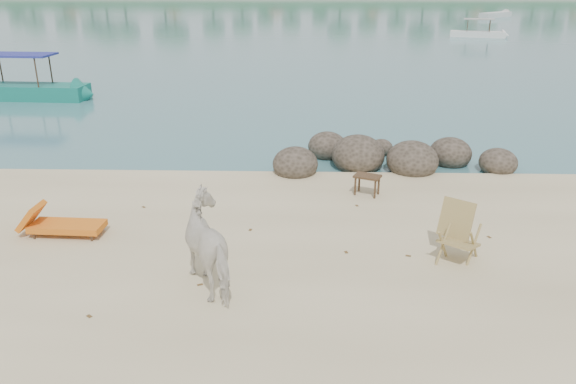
{
  "coord_description": "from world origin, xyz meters",
  "views": [
    {
      "loc": [
        0.66,
        -7.96,
        4.86
      ],
      "look_at": [
        0.38,
        2.0,
        1.0
      ],
      "focal_mm": 35.0,
      "sensor_mm": 36.0,
      "label": 1
    }
  ],
  "objects_px": {
    "cow": "(214,246)",
    "boat_near": "(16,61)",
    "boulders": "(382,158)",
    "lounge_chair": "(67,224)",
    "deck_chair": "(459,236)",
    "side_table": "(367,186)"
  },
  "relations": [
    {
      "from": "boulders",
      "to": "boat_near",
      "type": "bearing_deg",
      "value": 148.4
    },
    {
      "from": "cow",
      "to": "deck_chair",
      "type": "xyz_separation_m",
      "value": [
        4.23,
        0.96,
        -0.23
      ]
    },
    {
      "from": "lounge_chair",
      "to": "boat_near",
      "type": "relative_size",
      "value": 0.29
    },
    {
      "from": "boulders",
      "to": "lounge_chair",
      "type": "height_order",
      "value": "boulders"
    },
    {
      "from": "side_table",
      "to": "lounge_chair",
      "type": "relative_size",
      "value": 0.33
    },
    {
      "from": "cow",
      "to": "side_table",
      "type": "relative_size",
      "value": 2.98
    },
    {
      "from": "deck_chair",
      "to": "boat_near",
      "type": "bearing_deg",
      "value": 173.2
    },
    {
      "from": "boulders",
      "to": "cow",
      "type": "relative_size",
      "value": 3.66
    },
    {
      "from": "deck_chair",
      "to": "boat_near",
      "type": "height_order",
      "value": "boat_near"
    },
    {
      "from": "cow",
      "to": "boat_near",
      "type": "distance_m",
      "value": 18.47
    },
    {
      "from": "boulders",
      "to": "cow",
      "type": "distance_m",
      "value": 7.43
    },
    {
      "from": "boat_near",
      "to": "lounge_chair",
      "type": "bearing_deg",
      "value": -58.17
    },
    {
      "from": "lounge_chair",
      "to": "boat_near",
      "type": "xyz_separation_m",
      "value": [
        -7.29,
        13.32,
        1.25
      ]
    },
    {
      "from": "side_table",
      "to": "lounge_chair",
      "type": "xyz_separation_m",
      "value": [
        -6.17,
        -2.34,
        0.03
      ]
    },
    {
      "from": "cow",
      "to": "deck_chair",
      "type": "distance_m",
      "value": 4.35
    },
    {
      "from": "boulders",
      "to": "boat_near",
      "type": "height_order",
      "value": "boat_near"
    },
    {
      "from": "boulders",
      "to": "lounge_chair",
      "type": "relative_size",
      "value": 3.64
    },
    {
      "from": "lounge_chair",
      "to": "deck_chair",
      "type": "xyz_separation_m",
      "value": [
        7.47,
        -0.88,
        0.25
      ]
    },
    {
      "from": "lounge_chair",
      "to": "cow",
      "type": "bearing_deg",
      "value": -26.85
    },
    {
      "from": "boulders",
      "to": "deck_chair",
      "type": "height_order",
      "value": "deck_chair"
    },
    {
      "from": "cow",
      "to": "boat_near",
      "type": "bearing_deg",
      "value": -87.45
    },
    {
      "from": "boulders",
      "to": "boat_near",
      "type": "xyz_separation_m",
      "value": [
        -14.1,
        8.67,
        1.3
      ]
    }
  ]
}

